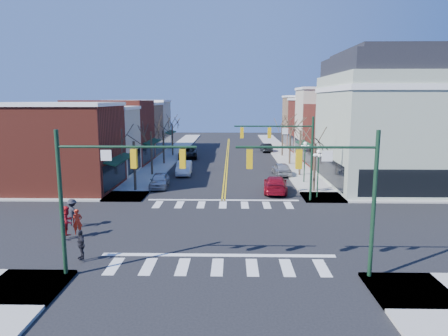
# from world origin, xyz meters

# --- Properties ---
(ground) EXTENTS (160.00, 160.00, 0.00)m
(ground) POSITION_xyz_m (0.00, 0.00, 0.00)
(ground) COLOR black
(ground) RESTS_ON ground
(sidewalk_left) EXTENTS (3.50, 70.00, 0.15)m
(sidewalk_left) POSITION_xyz_m (-8.75, 20.00, 0.07)
(sidewalk_left) COLOR #9E9B93
(sidewalk_left) RESTS_ON ground
(sidewalk_right) EXTENTS (3.50, 70.00, 0.15)m
(sidewalk_right) POSITION_xyz_m (8.75, 20.00, 0.07)
(sidewalk_right) COLOR #9E9B93
(sidewalk_right) RESTS_ON ground
(bldg_left_brick_a) EXTENTS (10.00, 8.50, 8.00)m
(bldg_left_brick_a) POSITION_xyz_m (-15.50, 11.75, 4.00)
(bldg_left_brick_a) COLOR maroon
(bldg_left_brick_a) RESTS_ON ground
(bldg_left_stucco_a) EXTENTS (10.00, 7.00, 7.50)m
(bldg_left_stucco_a) POSITION_xyz_m (-15.50, 19.50, 3.75)
(bldg_left_stucco_a) COLOR #B9B199
(bldg_left_stucco_a) RESTS_ON ground
(bldg_left_brick_b) EXTENTS (10.00, 9.00, 8.50)m
(bldg_left_brick_b) POSITION_xyz_m (-15.50, 27.50, 4.25)
(bldg_left_brick_b) COLOR maroon
(bldg_left_brick_b) RESTS_ON ground
(bldg_left_tan) EXTENTS (10.00, 7.50, 7.80)m
(bldg_left_tan) POSITION_xyz_m (-15.50, 35.75, 3.90)
(bldg_left_tan) COLOR #9B7855
(bldg_left_tan) RESTS_ON ground
(bldg_left_stucco_b) EXTENTS (10.00, 8.00, 8.20)m
(bldg_left_stucco_b) POSITION_xyz_m (-15.50, 43.50, 4.10)
(bldg_left_stucco_b) COLOR #B9B199
(bldg_left_stucco_b) RESTS_ON ground
(bldg_right_brick_a) EXTENTS (10.00, 8.50, 8.00)m
(bldg_right_brick_a) POSITION_xyz_m (15.50, 25.75, 4.00)
(bldg_right_brick_a) COLOR maroon
(bldg_right_brick_a) RESTS_ON ground
(bldg_right_stucco) EXTENTS (10.00, 7.00, 10.00)m
(bldg_right_stucco) POSITION_xyz_m (15.50, 33.50, 5.00)
(bldg_right_stucco) COLOR #B9B199
(bldg_right_stucco) RESTS_ON ground
(bldg_right_brick_b) EXTENTS (10.00, 8.00, 8.50)m
(bldg_right_brick_b) POSITION_xyz_m (15.50, 41.00, 4.25)
(bldg_right_brick_b) COLOR maroon
(bldg_right_brick_b) RESTS_ON ground
(bldg_right_tan) EXTENTS (10.00, 8.00, 9.00)m
(bldg_right_tan) POSITION_xyz_m (15.50, 49.00, 4.50)
(bldg_right_tan) COLOR #9B7855
(bldg_right_tan) RESTS_ON ground
(victorian_corner) EXTENTS (12.25, 14.25, 13.30)m
(victorian_corner) POSITION_xyz_m (16.50, 14.50, 6.66)
(victorian_corner) COLOR #9BA891
(victorian_corner) RESTS_ON ground
(traffic_mast_near_left) EXTENTS (6.60, 0.28, 7.20)m
(traffic_mast_near_left) POSITION_xyz_m (-5.55, -7.40, 4.71)
(traffic_mast_near_left) COLOR #14331E
(traffic_mast_near_left) RESTS_ON ground
(traffic_mast_near_right) EXTENTS (6.60, 0.28, 7.20)m
(traffic_mast_near_right) POSITION_xyz_m (5.55, -7.40, 4.71)
(traffic_mast_near_right) COLOR #14331E
(traffic_mast_near_right) RESTS_ON ground
(traffic_mast_far_right) EXTENTS (6.60, 0.28, 7.20)m
(traffic_mast_far_right) POSITION_xyz_m (5.55, 7.40, 4.71)
(traffic_mast_far_right) COLOR #14331E
(traffic_mast_far_right) RESTS_ON ground
(lamppost_corner) EXTENTS (0.36, 0.36, 4.33)m
(lamppost_corner) POSITION_xyz_m (8.20, 8.50, 2.96)
(lamppost_corner) COLOR #14331E
(lamppost_corner) RESTS_ON ground
(lamppost_midblock) EXTENTS (0.36, 0.36, 4.33)m
(lamppost_midblock) POSITION_xyz_m (8.20, 15.00, 2.96)
(lamppost_midblock) COLOR #14331E
(lamppost_midblock) RESTS_ON ground
(tree_left_a) EXTENTS (0.24, 0.24, 4.76)m
(tree_left_a) POSITION_xyz_m (-8.40, 11.00, 2.38)
(tree_left_a) COLOR #382B21
(tree_left_a) RESTS_ON ground
(tree_left_b) EXTENTS (0.24, 0.24, 5.04)m
(tree_left_b) POSITION_xyz_m (-8.40, 19.00, 2.52)
(tree_left_b) COLOR #382B21
(tree_left_b) RESTS_ON ground
(tree_left_c) EXTENTS (0.24, 0.24, 4.55)m
(tree_left_c) POSITION_xyz_m (-8.40, 27.00, 2.27)
(tree_left_c) COLOR #382B21
(tree_left_c) RESTS_ON ground
(tree_left_d) EXTENTS (0.24, 0.24, 4.90)m
(tree_left_d) POSITION_xyz_m (-8.40, 35.00, 2.45)
(tree_left_d) COLOR #382B21
(tree_left_d) RESTS_ON ground
(tree_right_a) EXTENTS (0.24, 0.24, 4.62)m
(tree_right_a) POSITION_xyz_m (8.40, 11.00, 2.31)
(tree_right_a) COLOR #382B21
(tree_right_a) RESTS_ON ground
(tree_right_b) EXTENTS (0.24, 0.24, 5.18)m
(tree_right_b) POSITION_xyz_m (8.40, 19.00, 2.59)
(tree_right_b) COLOR #382B21
(tree_right_b) RESTS_ON ground
(tree_right_c) EXTENTS (0.24, 0.24, 4.83)m
(tree_right_c) POSITION_xyz_m (8.40, 27.00, 2.42)
(tree_right_c) COLOR #382B21
(tree_right_c) RESTS_ON ground
(tree_right_d) EXTENTS (0.24, 0.24, 4.97)m
(tree_right_d) POSITION_xyz_m (8.40, 35.00, 2.48)
(tree_right_d) COLOR #382B21
(tree_right_d) RESTS_ON ground
(car_left_near) EXTENTS (1.91, 4.31, 1.44)m
(car_left_near) POSITION_xyz_m (-6.40, 12.66, 0.72)
(car_left_near) COLOR #B3B4B8
(car_left_near) RESTS_ON ground
(car_left_mid) EXTENTS (1.86, 4.79, 1.55)m
(car_left_mid) POSITION_xyz_m (-4.80, 19.61, 0.78)
(car_left_mid) COLOR silver
(car_left_mid) RESTS_ON ground
(car_left_far) EXTENTS (3.21, 6.05, 1.62)m
(car_left_far) POSITION_xyz_m (-5.83, 32.82, 0.81)
(car_left_far) COLOR black
(car_left_far) RESTS_ON ground
(car_right_near) EXTENTS (2.59, 5.42, 1.53)m
(car_right_near) POSITION_xyz_m (4.80, 10.87, 0.76)
(car_right_near) COLOR maroon
(car_right_near) RESTS_ON ground
(car_right_mid) EXTENTS (2.09, 4.52, 1.50)m
(car_right_mid) POSITION_xyz_m (6.40, 19.41, 0.75)
(car_right_mid) COLOR #A8A8AC
(car_right_mid) RESTS_ON ground
(car_right_far) EXTENTS (1.85, 4.45, 1.43)m
(car_right_far) POSITION_xyz_m (6.40, 40.37, 0.71)
(car_right_far) COLOR black
(car_right_far) RESTS_ON ground
(pedestrian_red_a) EXTENTS (0.69, 0.57, 1.61)m
(pedestrian_red_a) POSITION_xyz_m (-9.00, -1.66, 0.96)
(pedestrian_red_a) COLOR red
(pedestrian_red_a) RESTS_ON sidewalk_left
(pedestrian_red_b) EXTENTS (0.83, 1.01, 1.94)m
(pedestrian_red_b) POSITION_xyz_m (-9.47, -2.11, 1.12)
(pedestrian_red_b) COLOR red
(pedestrian_red_b) RESTS_ON sidewalk_left
(pedestrian_dark_a) EXTENTS (0.89, 0.98, 1.61)m
(pedestrian_dark_a) POSITION_xyz_m (-7.30, -5.60, 0.95)
(pedestrian_dark_a) COLOR black
(pedestrian_dark_a) RESTS_ON sidewalk_left
(pedestrian_dark_b) EXTENTS (1.37, 1.11, 1.85)m
(pedestrian_dark_b) POSITION_xyz_m (-10.00, 0.06, 1.07)
(pedestrian_dark_b) COLOR black
(pedestrian_dark_b) RESTS_ON sidewalk_left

